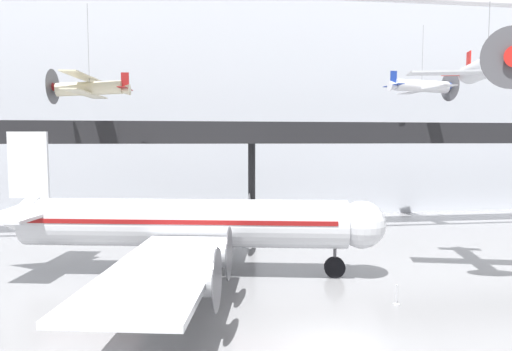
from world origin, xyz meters
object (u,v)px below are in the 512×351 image
object	(u,v)px
suspended_plane_silver_racer	(487,67)
suspended_plane_cream_biplane	(89,88)
airliner_silver_main	(183,224)
stanchion_barrier	(396,298)
suspended_plane_white_twin	(422,86)

from	to	relation	value
suspended_plane_silver_racer	suspended_plane_cream_biplane	bearing A→B (deg)	-104.38
airliner_silver_main	stanchion_barrier	world-z (taller)	airliner_silver_main
stanchion_barrier	suspended_plane_cream_biplane	bearing A→B (deg)	138.70
suspended_plane_cream_biplane	suspended_plane_silver_racer	distance (m)	28.45
suspended_plane_silver_racer	airliner_silver_main	bearing A→B (deg)	-89.23
suspended_plane_white_twin	airliner_silver_main	bearing A→B (deg)	-154.97
airliner_silver_main	suspended_plane_silver_racer	size ratio (longest dim) A/B	3.29
suspended_plane_white_twin	suspended_plane_silver_racer	size ratio (longest dim) A/B	0.92
airliner_silver_main	suspended_plane_white_twin	size ratio (longest dim) A/B	3.58
stanchion_barrier	airliner_silver_main	bearing A→B (deg)	148.57
airliner_silver_main	stanchion_barrier	bearing A→B (deg)	-20.25
suspended_plane_cream_biplane	stanchion_barrier	distance (m)	27.60
suspended_plane_cream_biplane	suspended_plane_silver_racer	xyz separation A→B (m)	(24.87, -13.81, 0.03)
airliner_silver_main	suspended_plane_cream_biplane	world-z (taller)	suspended_plane_cream_biplane
suspended_plane_cream_biplane	stanchion_barrier	bearing A→B (deg)	144.42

